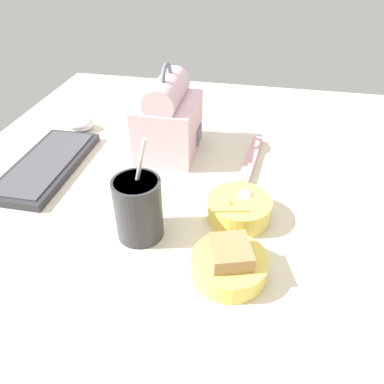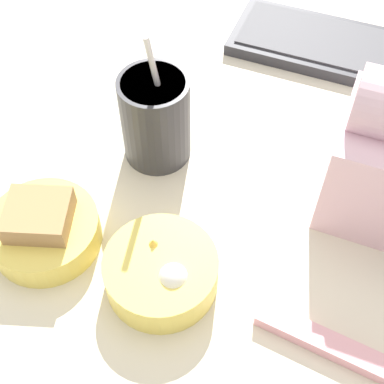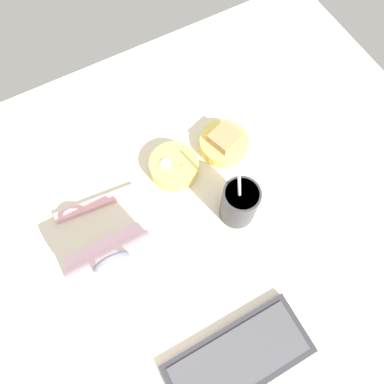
% 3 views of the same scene
% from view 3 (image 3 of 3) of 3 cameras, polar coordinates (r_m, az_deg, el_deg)
% --- Properties ---
extents(desk_surface, '(1.40, 1.10, 0.02)m').
position_cam_3_polar(desk_surface, '(0.93, 0.26, -3.46)').
color(desk_surface, beige).
rests_on(desk_surface, ground).
extents(keyboard, '(0.31, 0.13, 0.02)m').
position_cam_3_polar(keyboard, '(0.86, 7.07, -23.89)').
color(keyboard, '#2D2D33').
rests_on(keyboard, desk_surface).
extents(lunch_bag, '(0.18, 0.14, 0.22)m').
position_cam_3_polar(lunch_bag, '(0.81, -10.72, -12.02)').
color(lunch_bag, beige).
rests_on(lunch_bag, desk_surface).
extents(soup_cup, '(0.09, 0.09, 0.20)m').
position_cam_3_polar(soup_cup, '(0.87, 7.21, -1.67)').
color(soup_cup, '#333338').
rests_on(soup_cup, desk_surface).
extents(bento_bowl_sandwich, '(0.13, 0.13, 0.06)m').
position_cam_3_polar(bento_bowl_sandwich, '(0.98, 4.90, 7.48)').
color(bento_bowl_sandwich, '#EFD65B').
rests_on(bento_bowl_sandwich, desk_surface).
extents(bento_bowl_snacks, '(0.12, 0.12, 0.05)m').
position_cam_3_polar(bento_bowl_snacks, '(0.95, -2.73, 3.89)').
color(bento_bowl_snacks, '#EFD65B').
rests_on(bento_bowl_snacks, desk_surface).
extents(chopstick_case, '(0.21, 0.04, 0.02)m').
position_cam_3_polar(chopstick_case, '(0.95, -14.40, -1.72)').
color(chopstick_case, pink).
rests_on(chopstick_case, desk_surface).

